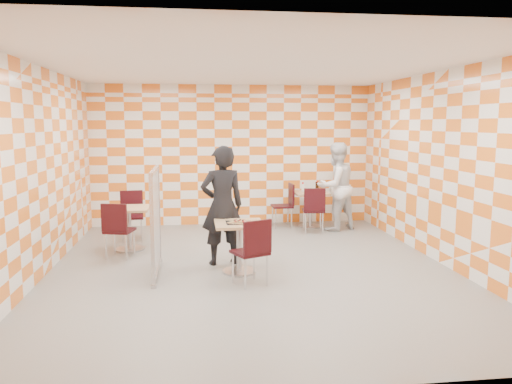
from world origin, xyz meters
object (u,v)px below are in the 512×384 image
Objects in this scene: second_table at (311,203)px; partition at (156,221)px; chair_second_side at (286,202)px; chair_empty_far at (132,211)px; man_dark at (222,206)px; man_white at (336,186)px; empty_table at (129,221)px; main_table at (239,239)px; soda_bottle at (317,186)px; chair_empty_near at (117,226)px; chair_second_front at (314,207)px; sport_bottle at (303,187)px; chair_main_front at (253,247)px.

second_table is 4.25m from partition.
second_table is 0.52m from chair_second_side.
chair_empty_far is (-3.62, -0.71, 0.04)m from second_table.
man_dark is 1.03× the size of man_white.
empty_table is 3.44m from chair_second_side.
main_table is 2.36m from empty_table.
man_white is at bearing -36.53° from second_table.
partition is at bearing 176.61° from main_table.
man_dark is 8.04× the size of soda_bottle.
partition is (0.68, -0.90, 0.25)m from chair_empty_near.
partition is (-1.20, 0.07, 0.28)m from main_table.
second_table is at bearing -5.87° from chair_second_side.
main_table is 3.26× the size of soda_bottle.
chair_second_front is at bearing 13.95° from empty_table.
chair_main_front is at bearing -111.70° from sport_bottle.
chair_empty_far is at bearing 105.03° from partition.
chair_main_front is 4.62× the size of sport_bottle.
chair_main_front is at bearing -117.20° from chair_second_front.
chair_second_side is at bearing 72.95° from chair_main_front.
main_table is at bearing -117.61° from sport_bottle.
man_white is at bearing 30.82° from chair_second_front.
partition reaches higher than chair_empty_far.
man_dark reaches higher than soda_bottle.
man_dark reaches higher than chair_second_side.
chair_main_front is 4.25m from soda_bottle.
chair_empty_near is 1.16m from partition.
main_table is 1.24m from partition.
main_table is 2.12m from chair_empty_near.
soda_bottle is (1.96, 3.16, 0.34)m from main_table.
sport_bottle is at bearing 31.71° from chair_empty_near.
partition reaches higher than soda_bottle.
main_table is 3.73m from soda_bottle.
chair_empty_far is (0.07, 1.38, 0.00)m from chair_empty_near.
main_table is at bearing 101.13° from chair_main_front.
sport_bottle is (1.52, 3.82, 0.29)m from chair_main_front.
man_white reaches higher than soda_bottle.
chair_main_front is 1.00× the size of chair_second_front.
chair_second_front is at bearing -97.58° from second_table.
sport_bottle reaches higher than chair_main_front.
soda_bottle reaches higher than main_table.
sport_bottle is (3.42, 1.60, 0.33)m from empty_table.
chair_second_front is (1.72, 2.42, 0.04)m from main_table.
chair_second_side is at bearing -177.00° from soda_bottle.
chair_second_front is (3.49, 0.87, 0.04)m from empty_table.
second_table is at bearing -138.30° from man_dark.
chair_empty_near is (-3.69, -2.10, 0.04)m from second_table.
second_table is at bearing -29.48° from sport_bottle.
main_table is at bearing -120.43° from second_table.
chair_empty_far is at bearing 127.60° from main_table.
soda_bottle is (3.77, 0.80, 0.31)m from chair_empty_far.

